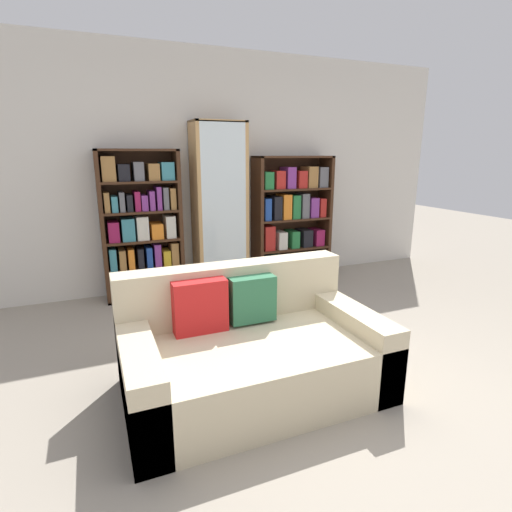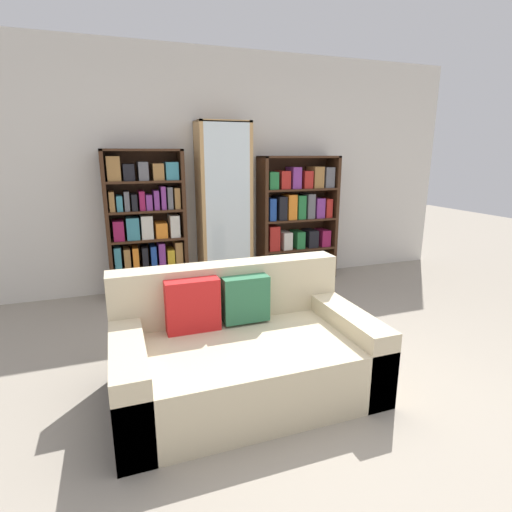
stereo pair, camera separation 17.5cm
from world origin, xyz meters
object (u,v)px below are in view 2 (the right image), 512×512
Objects in this scene: bookshelf_left at (147,226)px; wine_bottle at (319,299)px; display_cabinet at (224,207)px; bookshelf_right at (297,222)px; couch at (242,351)px.

bookshelf_left is 2.02m from wine_bottle.
bookshelf_left is at bearing 178.94° from display_cabinet.
bookshelf_left is 1.05× the size of bookshelf_right.
couch is at bearing -123.27° from bookshelf_right.
couch is 1.03× the size of bookshelf_left.
display_cabinet reaches higher than couch.
display_cabinet reaches higher than bookshelf_right.
wine_bottle is at bearing -59.18° from display_cabinet.
wine_bottle is at bearing 41.74° from couch.
couch is 1.53m from wine_bottle.
couch is at bearing -138.26° from wine_bottle.
display_cabinet is at bearing 77.57° from couch.
bookshelf_right is (0.94, 0.02, -0.22)m from display_cabinet.
couch is 2.25m from bookshelf_left.
couch is 2.62m from bookshelf_right.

